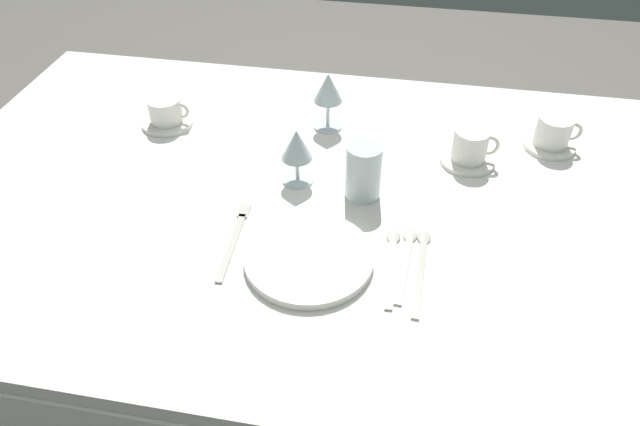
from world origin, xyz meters
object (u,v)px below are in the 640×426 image
object	(u,v)px
spoon_soup	(392,257)
spoon_dessert	(407,255)
dinner_plate	(309,258)
coffee_cup_far	(166,110)
coffee_cup_left	(554,131)
coffee_cup_right	(471,145)
wine_glass_left	(297,147)
spoon_tea	(421,261)
fork_outer	(235,237)
wine_glass_centre	(328,91)
drink_tumbler	(363,171)

from	to	relation	value
spoon_soup	spoon_dessert	world-z (taller)	same
dinner_plate	coffee_cup_far	size ratio (longest dim) A/B	2.37
dinner_plate	coffee_cup_left	bearing A→B (deg)	44.09
coffee_cup_right	wine_glass_left	world-z (taller)	wine_glass_left
spoon_tea	coffee_cup_right	distance (m)	0.36
fork_outer	spoon_dessert	size ratio (longest dim) A/B	1.09
coffee_cup_left	dinner_plate	bearing A→B (deg)	-135.91
spoon_dessert	coffee_cup_left	bearing A→B (deg)	54.13
coffee_cup_far	wine_glass_left	bearing A→B (deg)	-24.88
wine_glass_left	coffee_cup_left	bearing A→B (deg)	22.74
dinner_plate	coffee_cup_far	distance (m)	0.61
fork_outer	spoon_soup	bearing A→B (deg)	0.06
coffee_cup_right	coffee_cup_left	bearing A→B (deg)	26.60
coffee_cup_right	wine_glass_centre	xyz separation A→B (m)	(-0.35, 0.09, 0.05)
spoon_tea	spoon_soup	bearing A→B (deg)	179.40
spoon_tea	coffee_cup_far	size ratio (longest dim) A/B	2.22
dinner_plate	spoon_soup	xyz separation A→B (m)	(0.16, 0.04, -0.01)
coffee_cup_right	wine_glass_left	xyz separation A→B (m)	(-0.37, -0.14, 0.04)
dinner_plate	coffee_cup_right	world-z (taller)	coffee_cup_right
fork_outer	spoon_tea	world-z (taller)	spoon_tea
spoon_dessert	coffee_cup_right	distance (m)	0.36
coffee_cup_left	wine_glass_left	bearing A→B (deg)	-157.26
fork_outer	dinner_plate	bearing A→B (deg)	-12.93
spoon_soup	drink_tumbler	distance (m)	0.21
dinner_plate	wine_glass_left	distance (m)	0.27
wine_glass_centre	drink_tumbler	bearing A→B (deg)	-64.78
dinner_plate	spoon_soup	world-z (taller)	dinner_plate
spoon_soup	coffee_cup_left	xyz separation A→B (m)	(0.34, 0.44, 0.04)
coffee_cup_left	spoon_dessert	bearing A→B (deg)	-125.87
spoon_soup	spoon_tea	bearing A→B (deg)	-0.60
fork_outer	coffee_cup_left	xyz separation A→B (m)	(0.65, 0.44, 0.04)
fork_outer	spoon_soup	size ratio (longest dim) A/B	1.07
coffee_cup_right	drink_tumbler	size ratio (longest dim) A/B	0.84
spoon_soup	drink_tumbler	world-z (taller)	drink_tumbler
dinner_plate	wine_glass_centre	size ratio (longest dim) A/B	1.68
coffee_cup_left	coffee_cup_right	world-z (taller)	coffee_cup_right
wine_glass_left	drink_tumbler	xyz separation A→B (m)	(0.15, -0.02, -0.03)
dinner_plate	wine_glass_centre	distance (m)	0.48
coffee_cup_right	drink_tumbler	world-z (taller)	drink_tumbler
fork_outer	spoon_dessert	bearing A→B (deg)	1.90
dinner_plate	coffee_cup_right	bearing A→B (deg)	51.79
dinner_plate	coffee_cup_right	xyz separation A→B (m)	(0.30, 0.38, 0.04)
coffee_cup_right	coffee_cup_far	size ratio (longest dim) A/B	1.01
coffee_cup_right	wine_glass_centre	distance (m)	0.36
spoon_dessert	wine_glass_left	size ratio (longest dim) A/B	1.55
dinner_plate	drink_tumbler	xyz separation A→B (m)	(0.07, 0.22, 0.05)
coffee_cup_left	coffee_cup_far	world-z (taller)	coffee_cup_left
dinner_plate	coffee_cup_left	distance (m)	0.69
spoon_dessert	wine_glass_left	world-z (taller)	wine_glass_left
coffee_cup_left	drink_tumbler	distance (m)	0.50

